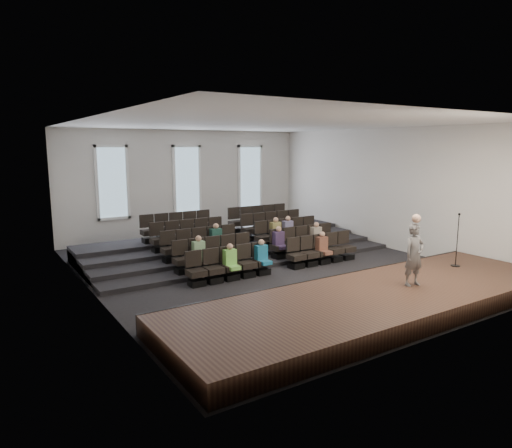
{
  "coord_description": "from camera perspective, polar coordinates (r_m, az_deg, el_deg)",
  "views": [
    {
      "loc": [
        -8.86,
        -12.98,
        4.23
      ],
      "look_at": [
        -0.25,
        0.5,
        1.51
      ],
      "focal_mm": 32.0,
      "sensor_mm": 36.0,
      "label": 1
    }
  ],
  "objects": [
    {
      "name": "ground",
      "position": [
        16.28,
        1.71,
        -5.43
      ],
      "size": [
        14.0,
        14.0,
        0.0
      ],
      "primitive_type": "plane",
      "color": "black",
      "rests_on": "ground"
    },
    {
      "name": "ceiling",
      "position": [
        15.74,
        1.8,
        12.48
      ],
      "size": [
        12.0,
        14.0,
        0.02
      ],
      "primitive_type": "cube",
      "color": "white",
      "rests_on": "ground"
    },
    {
      "name": "wall_back",
      "position": [
        21.95,
        -8.66,
        5.01
      ],
      "size": [
        12.0,
        0.04,
        5.0
      ],
      "primitive_type": "cube",
      "color": "silver",
      "rests_on": "ground"
    },
    {
      "name": "wall_front",
      "position": [
        10.82,
        23.19,
        -0.35
      ],
      "size": [
        12.0,
        0.04,
        5.0
      ],
      "primitive_type": "cube",
      "color": "silver",
      "rests_on": "ground"
    },
    {
      "name": "wall_left",
      "position": [
        13.4,
        -20.04,
        1.64
      ],
      "size": [
        0.04,
        14.0,
        5.0
      ],
      "primitive_type": "cube",
      "color": "silver",
      "rests_on": "ground"
    },
    {
      "name": "wall_right",
      "position": [
        19.82,
        16.33,
        4.25
      ],
      "size": [
        0.04,
        14.0,
        5.0
      ],
      "primitive_type": "cube",
      "color": "silver",
      "rests_on": "ground"
    },
    {
      "name": "stage",
      "position": [
        12.51,
        15.15,
        -9.26
      ],
      "size": [
        11.8,
        3.6,
        0.5
      ],
      "primitive_type": "cube",
      "color": "#452C1D",
      "rests_on": "ground"
    },
    {
      "name": "stage_lip",
      "position": [
        13.7,
        9.64,
        -7.4
      ],
      "size": [
        11.8,
        0.06,
        0.52
      ],
      "primitive_type": "cube",
      "color": "black",
      "rests_on": "ground"
    },
    {
      "name": "risers",
      "position": [
        18.86,
        -3.72,
        -2.73
      ],
      "size": [
        11.8,
        4.8,
        0.6
      ],
      "color": "black",
      "rests_on": "ground"
    },
    {
      "name": "seating_rows",
      "position": [
        17.38,
        -1.14,
        -2.14
      ],
      "size": [
        6.8,
        4.7,
        1.67
      ],
      "color": "black",
      "rests_on": "ground"
    },
    {
      "name": "windows",
      "position": [
        21.87,
        -8.6,
        5.52
      ],
      "size": [
        8.44,
        0.1,
        3.24
      ],
      "color": "white",
      "rests_on": "wall_back"
    },
    {
      "name": "audience",
      "position": [
        16.57,
        1.46,
        -2.21
      ],
      "size": [
        5.45,
        2.64,
        1.1
      ],
      "color": "#80D856",
      "rests_on": "seating_rows"
    },
    {
      "name": "speaker",
      "position": [
        13.05,
        19.16,
        -3.67
      ],
      "size": [
        0.66,
        0.48,
        1.69
      ],
      "primitive_type": "imported",
      "rotation": [
        0.0,
        0.0,
        -0.12
      ],
      "color": "#615E5C",
      "rests_on": "stage"
    },
    {
      "name": "mic_stand",
      "position": [
        15.7,
        23.78,
        -3.05
      ],
      "size": [
        0.28,
        0.28,
        1.7
      ],
      "color": "black",
      "rests_on": "stage"
    }
  ]
}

